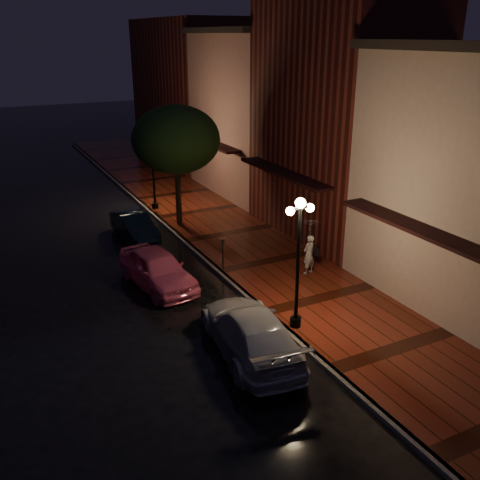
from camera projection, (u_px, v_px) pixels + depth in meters
ground at (220, 274)px, 21.31m from camera, size 120.00×120.00×0.00m
sidewalk at (269, 262)px, 22.24m from camera, size 4.50×60.00×0.15m
curb at (220, 273)px, 21.28m from camera, size 0.25×60.00×0.15m
storefront_mid at (341, 116)px, 23.96m from camera, size 5.00×8.00×11.00m
storefront_far at (255, 116)px, 30.97m from camera, size 5.00×8.00×9.00m
storefront_extra at (190, 92)px, 39.09m from camera, size 5.00×12.00×10.00m
streetlamp_near at (298, 256)px, 16.37m from camera, size 0.96×0.36×4.31m
streetlamp_far at (153, 164)px, 28.00m from camera, size 0.96×0.36×4.31m
street_tree at (176, 142)px, 25.01m from camera, size 4.16×4.16×5.80m
pink_car at (157, 269)px, 20.07m from camera, size 2.24×4.39×1.43m
navy_car at (135, 226)px, 24.87m from camera, size 1.44×3.75×1.22m
silver_car at (250, 332)px, 15.82m from camera, size 2.65×5.18×1.44m
woman_with_umbrella at (310, 238)px, 20.54m from camera, size 0.92×0.94×2.22m
parking_meter at (223, 251)px, 21.16m from camera, size 0.13×0.10×1.27m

